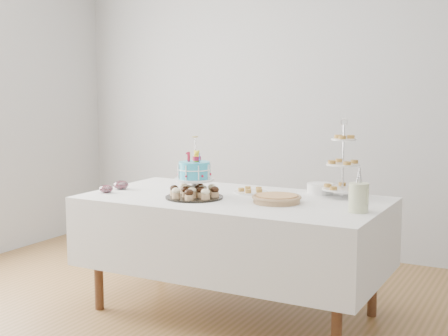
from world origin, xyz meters
The scene contains 12 objects.
floor centered at (0.00, 0.00, 0.00)m, with size 5.00×5.00×0.00m, color brown.
walls centered at (0.00, 0.00, 1.35)m, with size 5.04×4.04×2.70m.
table centered at (0.00, 0.30, 0.54)m, with size 1.92×1.02×0.77m.
birthday_cake centered at (-0.24, 0.20, 0.88)m, with size 0.25×0.25×0.39m.
cupcake_tray centered at (-0.21, 0.16, 0.81)m, with size 0.37×0.37×0.08m.
pie centered at (0.32, 0.26, 0.80)m, with size 0.31×0.31×0.05m.
tiered_stand centered at (0.62, 0.62, 0.98)m, with size 0.26×0.26×0.51m.
plate_stack centered at (0.44, 0.70, 0.80)m, with size 0.18×0.18×0.07m.
pastry_plate centered at (0.02, 0.50, 0.78)m, with size 0.23×0.23×0.03m.
jam_bowl_a centered at (-0.84, 0.05, 0.80)m, with size 0.09×0.09×0.06m.
jam_bowl_b centered at (-0.84, 0.22, 0.80)m, with size 0.11×0.11×0.06m.
utensil_pitcher centered at (0.84, 0.22, 0.86)m, with size 0.12×0.11×0.25m.
Camera 1 is at (1.81, -3.22, 1.48)m, focal length 50.00 mm.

